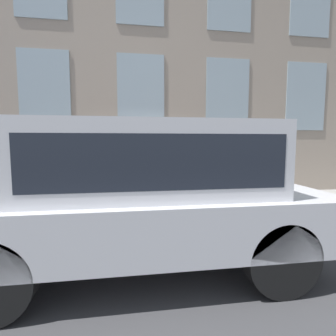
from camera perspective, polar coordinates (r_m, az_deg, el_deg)
ground_plane at (r=4.83m, az=-4.06°, el=-13.17°), size 80.00×80.00×0.00m
sidewalk at (r=5.95m, az=-5.04°, el=-8.87°), size 2.39×60.00×0.13m
fire_hydrant at (r=5.24m, az=-4.10°, el=-5.49°), size 0.34×0.45×0.80m
person at (r=5.60m, az=3.82°, el=1.43°), size 0.41×0.27×1.68m
parked_truck_silver_near at (r=3.30m, az=-4.73°, el=-3.61°), size 2.06×4.34×1.78m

